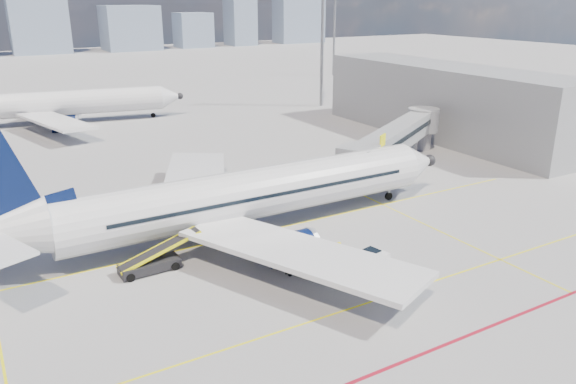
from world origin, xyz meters
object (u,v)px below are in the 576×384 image
object	(u,v)px
baggage_tug	(374,258)
ramp_worker	(339,254)
second_aircraft	(54,104)
belt_loader	(152,263)
main_aircraft	(235,198)
cargo_dolly	(305,259)

from	to	relation	value
baggage_tug	ramp_worker	distance (m)	2.61
second_aircraft	belt_loader	world-z (taller)	second_aircraft
belt_loader	ramp_worker	xyz separation A→B (m)	(12.30, -6.16, 0.31)
main_aircraft	baggage_tug	world-z (taller)	main_aircraft
cargo_dolly	baggage_tug	bearing A→B (deg)	-1.33
ramp_worker	cargo_dolly	bearing A→B (deg)	75.27
main_aircraft	second_aircraft	world-z (taller)	main_aircraft
second_aircraft	belt_loader	bearing A→B (deg)	-82.88
second_aircraft	ramp_worker	distance (m)	64.06
cargo_dolly	belt_loader	size ratio (longest dim) A/B	0.55
main_aircraft	cargo_dolly	distance (m)	9.23
second_aircraft	cargo_dolly	distance (m)	63.21
belt_loader	ramp_worker	distance (m)	13.76
cargo_dolly	ramp_worker	xyz separation A→B (m)	(2.62, -0.51, 0.02)
baggage_tug	ramp_worker	world-z (taller)	ramp_worker
cargo_dolly	belt_loader	distance (m)	11.21
main_aircraft	belt_loader	bearing A→B (deg)	-159.06
main_aircraft	ramp_worker	xyz separation A→B (m)	(4.00, -9.35, -2.24)
second_aircraft	cargo_dolly	xyz separation A→B (m)	(7.22, -62.75, -2.27)
main_aircraft	cargo_dolly	size ratio (longest dim) A/B	12.71
baggage_tug	main_aircraft	bearing A→B (deg)	107.93
baggage_tug	ramp_worker	size ratio (longest dim) A/B	1.20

